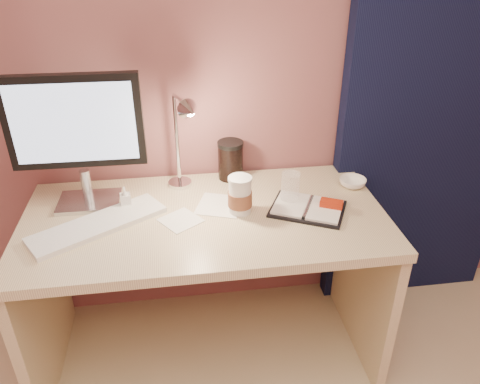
{
  "coord_description": "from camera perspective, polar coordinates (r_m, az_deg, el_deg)",
  "views": [
    {
      "loc": [
        -0.08,
        -0.15,
        1.7
      ],
      "look_at": [
        0.13,
        1.33,
        0.85
      ],
      "focal_mm": 35.0,
      "sensor_mm": 36.0,
      "label": 1
    }
  ],
  "objects": [
    {
      "name": "room",
      "position": [
        2.19,
        21.01,
        12.74
      ],
      "size": [
        3.5,
        3.5,
        3.5
      ],
      "color": "#C6B28E",
      "rests_on": "ground"
    },
    {
      "name": "desk",
      "position": [
        2.0,
        -4.2,
        -7.17
      ],
      "size": [
        1.4,
        0.7,
        0.73
      ],
      "color": "beige",
      "rests_on": "ground"
    },
    {
      "name": "monitor",
      "position": [
        1.84,
        -19.32,
        7.11
      ],
      "size": [
        0.49,
        0.18,
        0.53
      ],
      "rotation": [
        0.0,
        0.0,
        -0.02
      ],
      "color": "silver",
      "rests_on": "desk"
    },
    {
      "name": "keyboard",
      "position": [
        1.81,
        -16.88,
        -3.82
      ],
      "size": [
        0.5,
        0.39,
        0.02
      ],
      "primitive_type": "cube",
      "rotation": [
        0.0,
        0.0,
        0.56
      ],
      "color": "white",
      "rests_on": "desk"
    },
    {
      "name": "planner",
      "position": [
        1.85,
        8.49,
        -1.91
      ],
      "size": [
        0.34,
        0.31,
        0.04
      ],
      "rotation": [
        0.0,
        0.0,
        -0.46
      ],
      "color": "black",
      "rests_on": "desk"
    },
    {
      "name": "paper_a",
      "position": [
        1.79,
        -7.24,
        -3.44
      ],
      "size": [
        0.19,
        0.19,
        0.0
      ],
      "primitive_type": "cube",
      "rotation": [
        0.0,
        0.0,
        0.6
      ],
      "color": "white",
      "rests_on": "desk"
    },
    {
      "name": "paper_b",
      "position": [
        1.87,
        -2.48,
        -1.62
      ],
      "size": [
        0.22,
        0.22,
        0.0
      ],
      "primitive_type": "cube",
      "rotation": [
        0.0,
        0.0,
        -0.34
      ],
      "color": "white",
      "rests_on": "desk"
    },
    {
      "name": "coffee_cup",
      "position": [
        1.79,
        -0.0,
        -0.49
      ],
      "size": [
        0.09,
        0.09,
        0.15
      ],
      "color": "silver",
      "rests_on": "desk"
    },
    {
      "name": "clear_cup",
      "position": [
        1.87,
        6.13,
        0.47
      ],
      "size": [
        0.07,
        0.07,
        0.13
      ],
      "primitive_type": "cylinder",
      "color": "white",
      "rests_on": "desk"
    },
    {
      "name": "bowl",
      "position": [
        2.05,
        13.56,
        1.13
      ],
      "size": [
        0.12,
        0.12,
        0.04
      ],
      "primitive_type": "imported",
      "rotation": [
        0.0,
        0.0,
        0.02
      ],
      "color": "white",
      "rests_on": "desk"
    },
    {
      "name": "lotion_bottle",
      "position": [
        1.89,
        -13.8,
        -0.69
      ],
      "size": [
        0.05,
        0.05,
        0.09
      ],
      "primitive_type": "imported",
      "rotation": [
        0.0,
        0.0,
        0.14
      ],
      "color": "silver",
      "rests_on": "desk"
    },
    {
      "name": "dark_jar",
      "position": [
        2.04,
        -1.16,
        3.68
      ],
      "size": [
        0.11,
        0.11,
        0.15
      ],
      "primitive_type": "cylinder",
      "color": "black",
      "rests_on": "desk"
    },
    {
      "name": "desk_lamp",
      "position": [
        1.83,
        -8.82,
        6.65
      ],
      "size": [
        0.15,
        0.26,
        0.43
      ],
      "rotation": [
        0.0,
        0.0,
        0.32
      ],
      "color": "silver",
      "rests_on": "desk"
    }
  ]
}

